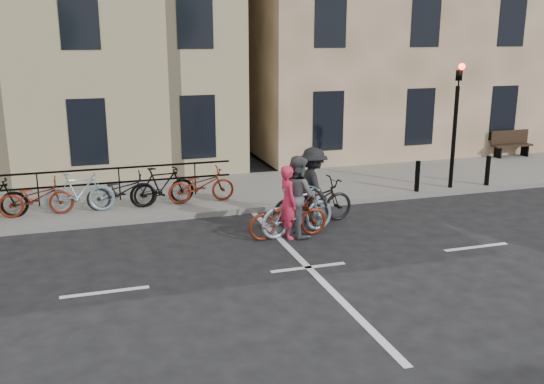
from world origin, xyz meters
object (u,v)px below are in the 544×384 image
object	(u,v)px
bench	(511,143)
cyclist_grey	(298,203)
traffic_light	(456,110)
cyclist_dark	(313,194)
cyclist_pink	(288,213)

from	to	relation	value
bench	cyclist_grey	world-z (taller)	cyclist_grey
traffic_light	cyclist_dark	xyz separation A→B (m)	(-5.04, -1.61, -1.69)
bench	cyclist_grey	distance (m)	11.96
cyclist_pink	cyclist_grey	xyz separation A→B (m)	(0.28, 0.10, 0.18)
cyclist_dark	bench	bearing A→B (deg)	-69.27
bench	cyclist_pink	bearing A→B (deg)	-151.66
cyclist_pink	cyclist_dark	distance (m)	1.24
traffic_light	cyclist_dark	distance (m)	5.56
bench	cyclist_pink	distance (m)	12.24
bench	cyclist_grey	size ratio (longest dim) A/B	0.78
traffic_light	cyclist_grey	bearing A→B (deg)	-157.81
traffic_light	cyclist_grey	world-z (taller)	traffic_light
cyclist_dark	traffic_light	bearing A→B (deg)	-78.50
cyclist_grey	cyclist_pink	bearing A→B (deg)	95.49
bench	cyclist_pink	xyz separation A→B (m)	(-10.78, -5.81, -0.08)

